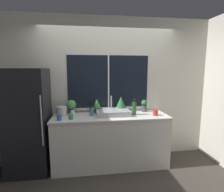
{
  "coord_description": "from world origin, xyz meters",
  "views": [
    {
      "loc": [
        -0.39,
        -2.67,
        1.73
      ],
      "look_at": [
        0.02,
        0.29,
        1.28
      ],
      "focal_mm": 28.0,
      "sensor_mm": 36.0,
      "label": 1
    }
  ],
  "objects": [
    {
      "name": "wall_right",
      "position": [
        2.01,
        1.5,
        1.35
      ],
      "size": [
        0.06,
        7.0,
        2.7
      ],
      "color": "beige",
      "rests_on": "ground_plane"
    },
    {
      "name": "wall_back",
      "position": [
        0.0,
        0.66,
        1.35
      ],
      "size": [
        8.0,
        0.09,
        2.7
      ],
      "color": "beige",
      "rests_on": "ground_plane"
    },
    {
      "name": "bottle_tall",
      "position": [
        0.43,
        0.3,
        1.05
      ],
      "size": [
        0.07,
        0.07,
        0.29
      ],
      "color": "#235128",
      "rests_on": "counter"
    },
    {
      "name": "wall_left",
      "position": [
        -2.01,
        1.5,
        1.35
      ],
      "size": [
        0.06,
        7.0,
        2.7
      ],
      "color": "beige",
      "rests_on": "ground_plane"
    },
    {
      "name": "mug_green",
      "position": [
        -0.67,
        0.16,
        0.97
      ],
      "size": [
        0.08,
        0.08,
        0.08
      ],
      "color": "#38844C",
      "rests_on": "counter"
    },
    {
      "name": "mug_red",
      "position": [
        0.78,
        0.2,
        0.98
      ],
      "size": [
        0.09,
        0.09,
        0.1
      ],
      "color": "#B72D28",
      "rests_on": "counter"
    },
    {
      "name": "potted_plant_far_right",
      "position": [
        0.68,
        0.52,
        1.05
      ],
      "size": [
        0.11,
        0.11,
        0.23
      ],
      "color": "#4C4C51",
      "rests_on": "counter"
    },
    {
      "name": "mug_blue",
      "position": [
        -0.85,
        0.13,
        0.97
      ],
      "size": [
        0.07,
        0.07,
        0.08
      ],
      "color": "#3351AD",
      "rests_on": "counter"
    },
    {
      "name": "kettle",
      "position": [
        -0.86,
        0.42,
        1.02
      ],
      "size": [
        0.19,
        0.19,
        0.18
      ],
      "color": "#B2B2B7",
      "rests_on": "counter"
    },
    {
      "name": "refrigerator",
      "position": [
        -1.39,
        0.33,
        0.88
      ],
      "size": [
        0.66,
        0.66,
        1.75
      ],
      "color": "black",
      "rests_on": "ground_plane"
    },
    {
      "name": "sink",
      "position": [
        0.04,
        0.33,
        0.97
      ],
      "size": [
        0.59,
        0.43,
        0.32
      ],
      "color": "#ADADB2",
      "rests_on": "counter"
    },
    {
      "name": "potted_plant_center_right",
      "position": [
        0.22,
        0.52,
        1.11
      ],
      "size": [
        0.2,
        0.2,
        0.3
      ],
      "color": "#4C4C51",
      "rests_on": "counter"
    },
    {
      "name": "potted_plant_center_left",
      "position": [
        -0.23,
        0.52,
        1.08
      ],
      "size": [
        0.15,
        0.15,
        0.26
      ],
      "color": "#4C4C51",
      "rests_on": "counter"
    },
    {
      "name": "soap_bottle",
      "position": [
        -0.34,
        0.35,
        1.0
      ],
      "size": [
        0.07,
        0.07,
        0.17
      ],
      "color": "teal",
      "rests_on": "counter"
    },
    {
      "name": "mug_white",
      "position": [
        -0.66,
        0.38,
        0.98
      ],
      "size": [
        0.07,
        0.07,
        0.09
      ],
      "color": "white",
      "rests_on": "counter"
    },
    {
      "name": "potted_plant_far_left",
      "position": [
        -0.7,
        0.52,
        1.08
      ],
      "size": [
        0.18,
        0.18,
        0.26
      ],
      "color": "#4C4C51",
      "rests_on": "counter"
    },
    {
      "name": "counter",
      "position": [
        0.0,
        0.29,
        0.47
      ],
      "size": [
        2.03,
        0.61,
        0.93
      ],
      "color": "white",
      "rests_on": "ground_plane"
    },
    {
      "name": "ground_plane",
      "position": [
        0.0,
        0.0,
        0.0
      ],
      "size": [
        14.0,
        14.0,
        0.0
      ],
      "primitive_type": "plane",
      "color": "#38332D"
    }
  ]
}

